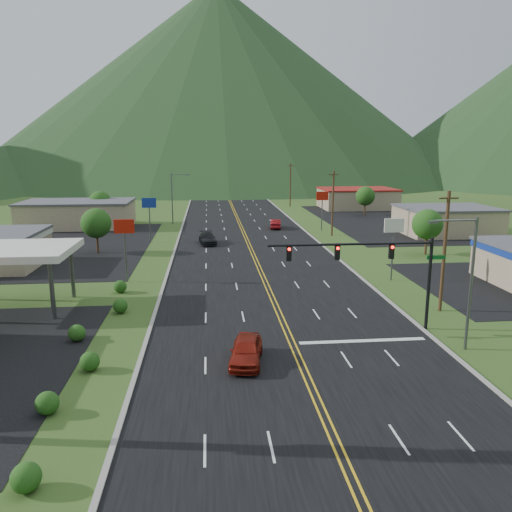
{
  "coord_description": "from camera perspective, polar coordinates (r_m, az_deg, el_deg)",
  "views": [
    {
      "loc": [
        -5.64,
        -20.14,
        13.29
      ],
      "look_at": [
        -1.73,
        20.34,
        4.5
      ],
      "focal_mm": 35.0,
      "sensor_mm": 36.0,
      "label": 1
    }
  ],
  "objects": [
    {
      "name": "tree_east_b",
      "position": [
        103.54,
        12.38,
        6.7
      ],
      "size": [
        3.84,
        3.84,
        5.82
      ],
      "color": "#382314",
      "rests_on": "ground"
    },
    {
      "name": "car_red_far",
      "position": [
        84.53,
        2.26,
        3.68
      ],
      "size": [
        2.29,
        4.95,
        1.57
      ],
      "primitive_type": "imported",
      "rotation": [
        0.0,
        0.0,
        3.01
      ],
      "color": "maroon",
      "rests_on": "ground"
    },
    {
      "name": "streetlight_east",
      "position": [
        35.45,
        22.99,
        -2.01
      ],
      "size": [
        3.28,
        0.25,
        9.0
      ],
      "color": "#59595E",
      "rests_on": "ground"
    },
    {
      "name": "pole_sign_west_a",
      "position": [
        51.49,
        -14.81,
        2.58
      ],
      "size": [
        2.0,
        0.18,
        6.4
      ],
      "color": "#59595E",
      "rests_on": "ground"
    },
    {
      "name": "pole_sign_west_b",
      "position": [
        73.09,
        -12.11,
        5.45
      ],
      "size": [
        2.0,
        0.18,
        6.4
      ],
      "color": "#59595E",
      "rests_on": "ground"
    },
    {
      "name": "tree_east_a",
      "position": [
        66.85,
        19.0,
        3.45
      ],
      "size": [
        3.84,
        3.84,
        5.82
      ],
      "color": "#382314",
      "rests_on": "ground"
    },
    {
      "name": "road",
      "position": [
        24.77,
        9.1,
        -20.41
      ],
      "size": [
        20.0,
        460.0,
        0.04
      ],
      "primitive_type": "cube",
      "color": "black",
      "rests_on": "ground"
    },
    {
      "name": "building_west_far",
      "position": [
        91.6,
        -19.67,
        4.57
      ],
      "size": [
        18.4,
        11.4,
        4.5
      ],
      "color": "tan",
      "rests_on": "ground"
    },
    {
      "name": "gas_canopy",
      "position": [
        45.98,
        -26.26,
        0.38
      ],
      "size": [
        10.0,
        8.0,
        5.3
      ],
      "color": "white",
      "rests_on": "ground"
    },
    {
      "name": "streetlight_west",
      "position": [
        90.7,
        -9.39,
        6.9
      ],
      "size": [
        3.28,
        0.25,
        9.0
      ],
      "color": "#59595E",
      "rests_on": "ground"
    },
    {
      "name": "traffic_signal",
      "position": [
        37.08,
        13.7,
        -0.55
      ],
      "size": [
        13.1,
        0.43,
        7.0
      ],
      "color": "black",
      "rests_on": "ground"
    },
    {
      "name": "curb_west",
      "position": [
        24.54,
        -16.31,
        -21.12
      ],
      "size": [
        0.3,
        460.0,
        0.14
      ],
      "primitive_type": "cube",
      "color": "gray",
      "rests_on": "ground"
    },
    {
      "name": "building_east_far",
      "position": [
        115.69,
        11.48,
        6.48
      ],
      "size": [
        16.4,
        12.4,
        4.5
      ],
      "color": "tan",
      "rests_on": "ground"
    },
    {
      "name": "pole_sign_east_a",
      "position": [
        52.27,
        15.46,
        2.69
      ],
      "size": [
        2.0,
        0.18,
        6.4
      ],
      "color": "#59595E",
      "rests_on": "ground"
    },
    {
      "name": "utility_pole_a",
      "position": [
        43.44,
        20.73,
        0.57
      ],
      "size": [
        1.6,
        0.28,
        10.0
      ],
      "color": "#382314",
      "rests_on": "ground"
    },
    {
      "name": "tree_west_b",
      "position": [
        94.62,
        -17.4,
        5.94
      ],
      "size": [
        3.84,
        3.84,
        5.82
      ],
      "color": "#382314",
      "rests_on": "ground"
    },
    {
      "name": "car_red_near",
      "position": [
        31.94,
        -1.12,
        -10.8
      ],
      "size": [
        2.65,
        5.01,
        1.62
      ],
      "primitive_type": "imported",
      "rotation": [
        0.0,
        0.0,
        -0.16
      ],
      "color": "maroon",
      "rests_on": "ground"
    },
    {
      "name": "utility_pole_c",
      "position": [
        117.0,
        3.95,
        8.16
      ],
      "size": [
        1.6,
        0.28,
        10.0
      ],
      "color": "#382314",
      "rests_on": "ground"
    },
    {
      "name": "ground",
      "position": [
        24.77,
        9.1,
        -20.41
      ],
      "size": [
        500.0,
        500.0,
        0.0
      ],
      "primitive_type": "plane",
      "color": "#2C491A",
      "rests_on": "ground"
    },
    {
      "name": "building_east_mid",
      "position": [
        84.77,
        20.95,
        3.84
      ],
      "size": [
        14.4,
        11.4,
        4.3
      ],
      "color": "tan",
      "rests_on": "ground"
    },
    {
      "name": "mountain_n",
      "position": [
        241.97,
        -4.39,
        19.09
      ],
      "size": [
        220.0,
        220.0,
        85.0
      ],
      "primitive_type": "cone",
      "color": "black",
      "rests_on": "ground"
    },
    {
      "name": "pole_sign_east_b",
      "position": [
        82.69,
        7.58,
        6.37
      ],
      "size": [
        2.0,
        0.18,
        6.4
      ],
      "color": "#59595E",
      "rests_on": "ground"
    },
    {
      "name": "utility_pole_d",
      "position": [
        156.53,
        1.53,
        9.2
      ],
      "size": [
        1.6,
        0.28,
        10.0
      ],
      "color": "#382314",
      "rests_on": "ground"
    },
    {
      "name": "tree_west_a",
      "position": [
        67.36,
        -17.81,
        3.59
      ],
      "size": [
        3.84,
        3.84,
        5.82
      ],
      "color": "#382314",
      "rests_on": "ground"
    },
    {
      "name": "utility_pole_b",
      "position": [
        77.96,
        8.77,
        6.04
      ],
      "size": [
        1.6,
        0.28,
        10.0
      ],
      "color": "#382314",
      "rests_on": "ground"
    },
    {
      "name": "car_dark_mid",
      "position": [
        70.93,
        -5.55,
        1.97
      ],
      "size": [
        2.7,
        5.52,
        1.54
      ],
      "primitive_type": "imported",
      "rotation": [
        0.0,
        0.0,
        0.1
      ],
      "color": "black",
      "rests_on": "ground"
    }
  ]
}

